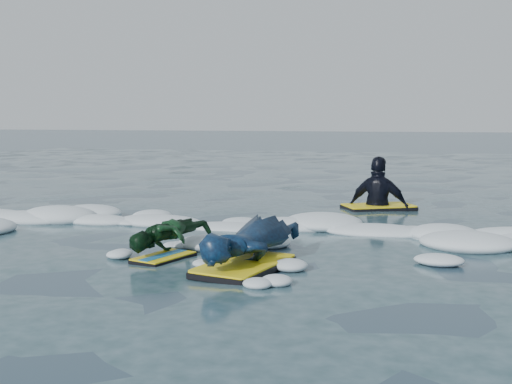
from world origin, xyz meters
The scene contains 5 objects.
ground centered at (0.00, 0.00, 0.00)m, with size 120.00×120.00×0.00m, color #1B3A42.
foam_band centered at (0.00, 1.03, 0.00)m, with size 12.00×3.10×0.30m, color silver, non-canonical shape.
prone_woman_unit centered at (0.87, -0.56, 0.24)m, with size 0.96×1.87×0.47m.
prone_child_unit centered at (-0.10, -0.36, 0.21)m, with size 0.89×1.19×0.41m.
waiting_rider_unit centered at (1.90, 3.86, 0.02)m, with size 1.33×1.10×1.74m.
Camera 1 is at (2.58, -6.89, 1.55)m, focal length 45.00 mm.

